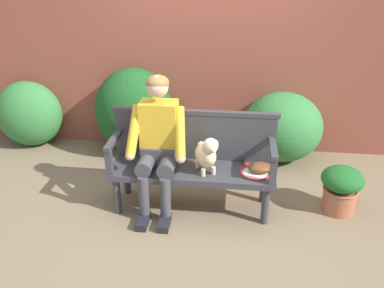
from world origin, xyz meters
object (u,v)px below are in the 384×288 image
garden_bench (192,174)px  person_seated (158,140)px  baseball_glove (260,168)px  potted_plant (341,187)px  tennis_racket (254,171)px  dog_on_bench (207,154)px

garden_bench → person_seated: person_seated is taller
baseball_glove → potted_plant: size_ratio=0.48×
garden_bench → person_seated: (-0.31, -0.01, 0.34)m
tennis_racket → person_seated: bearing=180.0°
person_seated → baseball_glove: person_seated is taller
person_seated → dog_on_bench: (0.46, -0.06, -0.08)m
tennis_racket → baseball_glove: 0.06m
person_seated → potted_plant: (1.72, 0.12, -0.45)m
garden_bench → tennis_racket: (0.58, -0.01, 0.07)m
baseball_glove → dog_on_bench: bearing=-179.3°
garden_bench → baseball_glove: baseball_glove is taller
dog_on_bench → tennis_racket: (0.43, 0.06, -0.18)m
tennis_racket → baseball_glove: (0.05, 0.01, 0.04)m
tennis_racket → baseball_glove: bearing=9.7°
garden_bench → baseball_glove: 0.64m
tennis_racket → garden_bench: bearing=179.1°
garden_bench → tennis_racket: size_ratio=2.76×
dog_on_bench → potted_plant: 1.33m
dog_on_bench → tennis_racket: size_ratio=0.69×
potted_plant → person_seated: bearing=-176.2°
dog_on_bench → baseball_glove: size_ratio=1.74×
person_seated → dog_on_bench: person_seated is taller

